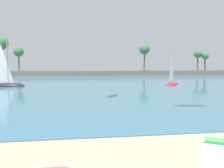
# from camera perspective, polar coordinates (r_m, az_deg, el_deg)

# --- Properties ---
(sea) EXTENTS (220.00, 111.86, 0.06)m
(sea) POSITION_cam_1_polar(r_m,az_deg,el_deg) (68.34, -5.69, 1.51)
(sea) COLOR #386B84
(sea) RESTS_ON ground
(palm_headland) EXTENTS (113.50, 6.00, 13.23)m
(palm_headland) POSITION_cam_1_polar(r_m,az_deg,el_deg) (84.08, -7.23, 3.81)
(palm_headland) COLOR slate
(palm_headland) RESTS_ON ground
(sailboat_near_shore) EXTENTS (4.55, 5.09, 7.65)m
(sailboat_near_shore) POSITION_cam_1_polar(r_m,az_deg,el_deg) (46.10, 14.63, 0.66)
(sailboat_near_shore) COLOR red
(sailboat_near_shore) RESTS_ON sea
(sailboat_mid_bay) EXTENTS (6.64, 2.59, 9.40)m
(sailboat_mid_bay) POSITION_cam_1_polar(r_m,az_deg,el_deg) (45.64, -24.75, 0.52)
(sailboat_mid_bay) COLOR black
(sailboat_mid_bay) RESTS_ON sea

